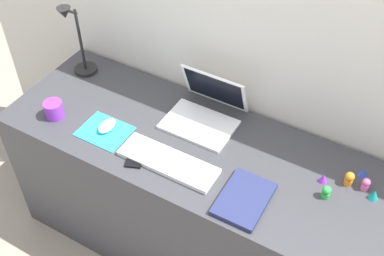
{
  "coord_description": "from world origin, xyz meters",
  "views": [
    {
      "loc": [
        0.68,
        -1.21,
        2.19
      ],
      "look_at": [
        -0.02,
        0.0,
        0.83
      ],
      "focal_mm": 45.4,
      "sensor_mm": 36.0,
      "label": 1
    }
  ],
  "objects": [
    {
      "name": "toy_figurine_orange",
      "position": [
        0.61,
        0.11,
        0.77
      ],
      "size": [
        0.04,
        0.04,
        0.06
      ],
      "color": "orange",
      "rests_on": "desk"
    },
    {
      "name": "mousepad",
      "position": [
        -0.37,
        -0.12,
        0.74
      ],
      "size": [
        0.21,
        0.17,
        0.0
      ],
      "primitive_type": "cube",
      "color": "#28B7CC",
      "rests_on": "desk"
    },
    {
      "name": "keyboard",
      "position": [
        -0.04,
        -0.14,
        0.75
      ],
      "size": [
        0.41,
        0.13,
        0.02
      ],
      "primitive_type": "cube",
      "color": "white",
      "rests_on": "desk"
    },
    {
      "name": "coffee_mug",
      "position": [
        -0.62,
        -0.15,
        0.78
      ],
      "size": [
        0.08,
        0.08,
        0.08
      ],
      "primitive_type": "cylinder",
      "color": "purple",
      "rests_on": "desk"
    },
    {
      "name": "notebook_pad",
      "position": [
        0.3,
        -0.16,
        0.75
      ],
      "size": [
        0.17,
        0.24,
        0.02
      ],
      "primitive_type": "cube",
      "rotation": [
        0.0,
        0.0,
        0.01
      ],
      "color": "navy",
      "rests_on": "desk"
    },
    {
      "name": "toy_figurine_blue",
      "position": [
        0.64,
        0.18,
        0.76
      ],
      "size": [
        0.03,
        0.03,
        0.04
      ],
      "primitive_type": "cone",
      "color": "blue",
      "rests_on": "desk"
    },
    {
      "name": "toy_figurine_purple",
      "position": [
        0.52,
        0.08,
        0.76
      ],
      "size": [
        0.03,
        0.03,
        0.04
      ],
      "primitive_type": "cone",
      "color": "purple",
      "rests_on": "desk"
    },
    {
      "name": "mouse",
      "position": [
        -0.37,
        -0.11,
        0.76
      ],
      "size": [
        0.06,
        0.1,
        0.03
      ],
      "primitive_type": "ellipsoid",
      "color": "white",
      "rests_on": "mousepad"
    },
    {
      "name": "desk",
      "position": [
        0.0,
        0.0,
        0.37
      ],
      "size": [
        1.7,
        0.6,
        0.74
      ],
      "primitive_type": "cube",
      "color": "#38383D",
      "rests_on": "ground_plane"
    },
    {
      "name": "laptop",
      "position": [
        -0.04,
        0.17,
        0.79
      ],
      "size": [
        0.3,
        0.28,
        0.2
      ],
      "color": "white",
      "rests_on": "desk"
    },
    {
      "name": "back_wall",
      "position": [
        0.0,
        0.34,
        0.8
      ],
      "size": [
        2.9,
        0.05,
        1.6
      ],
      "primitive_type": "cube",
      "color": "silver",
      "rests_on": "ground_plane"
    },
    {
      "name": "desk_lamp",
      "position": [
        -0.71,
        0.14,
        0.92
      ],
      "size": [
        0.11,
        0.15,
        0.38
      ],
      "color": "black",
      "rests_on": "desk"
    },
    {
      "name": "ground_plane",
      "position": [
        0.0,
        0.0,
        0.0
      ],
      "size": [
        6.0,
        6.0,
        0.0
      ],
      "primitive_type": "plane",
      "color": "gray"
    },
    {
      "name": "toy_figurine_teal",
      "position": [
        0.71,
        0.09,
        0.76
      ],
      "size": [
        0.04,
        0.04,
        0.04
      ],
      "primitive_type": "cone",
      "color": "teal",
      "rests_on": "desk"
    },
    {
      "name": "cell_phone",
      "position": [
        -0.18,
        -0.18,
        0.74
      ],
      "size": [
        0.11,
        0.14,
        0.01
      ],
      "primitive_type": "cube",
      "rotation": [
        0.0,
        0.0,
        0.39
      ],
      "color": "black",
      "rests_on": "desk"
    },
    {
      "name": "toy_figurine_pink",
      "position": [
        0.67,
        0.12,
        0.77
      ],
      "size": [
        0.03,
        0.03,
        0.06
      ],
      "color": "pink",
      "rests_on": "desk"
    },
    {
      "name": "toy_figurine_green",
      "position": [
        0.55,
        0.01,
        0.77
      ],
      "size": [
        0.03,
        0.03,
        0.06
      ],
      "color": "green",
      "rests_on": "desk"
    }
  ]
}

